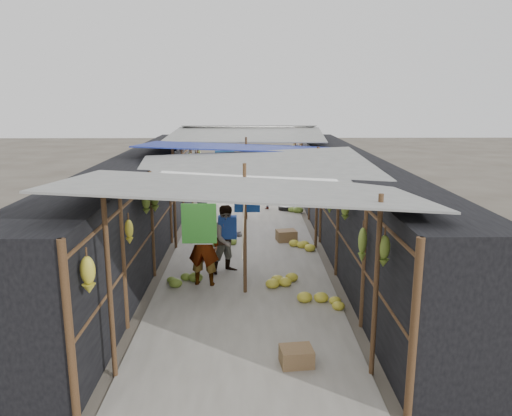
{
  "coord_description": "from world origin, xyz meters",
  "views": [
    {
      "loc": [
        0.08,
        -6.32,
        3.85
      ],
      "look_at": [
        0.25,
        5.15,
        1.25
      ],
      "focal_mm": 35.0,
      "sensor_mm": 36.0,
      "label": 1
    }
  ],
  "objects_px": {
    "vendor_elderly": "(203,245)",
    "crate_near": "(296,357)",
    "vendor_seated": "(266,197)",
    "black_basin": "(286,208)",
    "shopper_blue": "(228,239)"
  },
  "relations": [
    {
      "from": "crate_near",
      "to": "vendor_elderly",
      "type": "bearing_deg",
      "value": 109.85
    },
    {
      "from": "crate_near",
      "to": "shopper_blue",
      "type": "bearing_deg",
      "value": 99.18
    },
    {
      "from": "black_basin",
      "to": "vendor_elderly",
      "type": "height_order",
      "value": "vendor_elderly"
    },
    {
      "from": "crate_near",
      "to": "black_basin",
      "type": "xyz_separation_m",
      "value": [
        0.6,
        10.05,
        -0.06
      ]
    },
    {
      "from": "black_basin",
      "to": "crate_near",
      "type": "bearing_deg",
      "value": -93.42
    },
    {
      "from": "vendor_elderly",
      "to": "crate_near",
      "type": "bearing_deg",
      "value": 126.18
    },
    {
      "from": "crate_near",
      "to": "shopper_blue",
      "type": "height_order",
      "value": "shopper_blue"
    },
    {
      "from": "shopper_blue",
      "to": "vendor_seated",
      "type": "relative_size",
      "value": 1.74
    },
    {
      "from": "crate_near",
      "to": "vendor_seated",
      "type": "xyz_separation_m",
      "value": [
        -0.08,
        10.2,
        0.3
      ]
    },
    {
      "from": "vendor_seated",
      "to": "crate_near",
      "type": "bearing_deg",
      "value": -14.22
    },
    {
      "from": "black_basin",
      "to": "vendor_seated",
      "type": "distance_m",
      "value": 0.78
    },
    {
      "from": "black_basin",
      "to": "vendor_elderly",
      "type": "bearing_deg",
      "value": -107.89
    },
    {
      "from": "vendor_elderly",
      "to": "vendor_seated",
      "type": "relative_size",
      "value": 2.0
    },
    {
      "from": "vendor_elderly",
      "to": "vendor_seated",
      "type": "bearing_deg",
      "value": -93.1
    },
    {
      "from": "black_basin",
      "to": "shopper_blue",
      "type": "xyz_separation_m",
      "value": [
        -1.75,
        -6.1,
        0.68
      ]
    }
  ]
}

